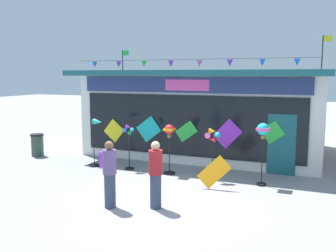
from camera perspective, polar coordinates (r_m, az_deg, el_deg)
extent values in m
plane|color=gray|center=(10.14, -0.58, -11.11)|extent=(80.00, 80.00, 0.00)
cube|color=silver|center=(16.44, 6.50, 1.93)|extent=(9.16, 5.96, 3.23)
cube|color=#195660|center=(15.95, 6.16, 7.93)|extent=(9.56, 6.81, 0.20)
cube|color=navy|center=(13.48, 2.90, 6.18)|extent=(8.43, 0.08, 0.55)
cube|color=#EA4CA3|center=(13.46, 2.86, 6.17)|extent=(1.65, 0.04, 0.39)
cube|color=black|center=(13.61, 2.88, 0.04)|extent=(8.24, 0.06, 2.20)
cube|color=#195660|center=(12.94, 16.71, -2.71)|extent=(0.90, 0.07, 2.00)
cube|color=yellow|center=(14.90, -8.12, -0.71)|extent=(0.93, 0.03, 0.93)
cube|color=#19B7BC|center=(14.17, -2.92, -0.47)|extent=(1.04, 0.03, 1.02)
cube|color=green|center=(13.59, 2.78, -0.83)|extent=(0.86, 0.03, 0.81)
cube|color=purple|center=(13.15, 8.94, -1.16)|extent=(1.05, 0.03, 1.06)
cube|color=green|center=(12.85, 15.46, -0.93)|extent=(0.81, 0.03, 0.80)
cylinder|color=black|center=(13.26, 2.56, 9.99)|extent=(8.79, 0.01, 0.01)
cone|color=blue|center=(14.95, -10.97, 9.08)|extent=(0.20, 0.20, 0.22)
cone|color=purple|center=(14.39, -7.44, 9.21)|extent=(0.20, 0.20, 0.22)
cone|color=green|center=(13.89, -3.64, 9.31)|extent=(0.20, 0.20, 0.22)
cone|color=purple|center=(13.45, 0.43, 9.37)|extent=(0.20, 0.20, 0.22)
cone|color=#EA4CA3|center=(13.08, 4.75, 9.39)|extent=(0.20, 0.20, 0.22)
cone|color=purple|center=(12.79, 9.30, 9.35)|extent=(0.20, 0.20, 0.22)
cone|color=blue|center=(12.58, 14.02, 9.25)|extent=(0.20, 0.20, 0.22)
cone|color=blue|center=(12.46, 18.87, 9.08)|extent=(0.20, 0.20, 0.22)
cylinder|color=black|center=(18.07, -6.85, 9.73)|extent=(0.04, 0.04, 0.95)
cube|color=green|center=(18.01, -6.42, 10.88)|extent=(0.32, 0.02, 0.22)
cylinder|color=black|center=(15.70, 22.22, 10.16)|extent=(0.04, 0.04, 1.31)
cube|color=yellow|center=(15.74, 22.92, 12.06)|extent=(0.32, 0.02, 0.22)
cylinder|color=black|center=(13.96, -11.02, -5.83)|extent=(0.37, 0.37, 0.06)
cylinder|color=black|center=(13.80, -11.11, -2.68)|extent=(0.03, 0.03, 1.62)
cone|color=#19B7BC|center=(13.57, -10.50, 0.61)|extent=(0.44, 0.31, 0.21)
cylinder|color=green|center=(13.68, -11.20, 0.65)|extent=(0.03, 0.16, 0.16)
cylinder|color=black|center=(13.32, -5.83, -6.39)|extent=(0.31, 0.31, 0.06)
cylinder|color=black|center=(13.17, -5.87, -3.58)|extent=(0.03, 0.03, 1.40)
cylinder|color=black|center=(13.01, -6.00, -0.60)|extent=(0.06, 0.04, 0.06)
cone|color=#19B7BC|center=(12.96, -5.60, -0.62)|extent=(0.15, 0.16, 0.15)
cone|color=purple|center=(13.00, -6.01, -0.14)|extent=(0.16, 0.15, 0.15)
cone|color=blue|center=(13.06, -6.40, -0.57)|extent=(0.15, 0.16, 0.15)
cone|color=green|center=(13.03, -5.99, -1.05)|extent=(0.16, 0.15, 0.15)
cylinder|color=black|center=(12.67, 0.21, -7.09)|extent=(0.39, 0.39, 0.06)
cylinder|color=black|center=(12.52, 0.21, -4.27)|extent=(0.03, 0.03, 1.33)
sphere|color=red|center=(12.38, 0.21, -0.52)|extent=(0.32, 0.32, 0.32)
cube|color=orange|center=(12.38, 0.21, -0.52)|extent=(0.33, 0.33, 0.07)
cube|color=brown|center=(12.41, 0.21, -1.53)|extent=(0.10, 0.10, 0.10)
cylinder|color=black|center=(12.11, 6.66, -7.86)|extent=(0.30, 0.30, 0.06)
cylinder|color=black|center=(11.94, 6.72, -4.73)|extent=(0.03, 0.03, 1.41)
cylinder|color=black|center=(11.77, 6.72, -1.41)|extent=(0.06, 0.04, 0.06)
cone|color=#19B7BC|center=(11.74, 7.33, -1.44)|extent=(0.19, 0.20, 0.19)
cone|color=orange|center=(11.75, 6.73, -0.78)|extent=(0.20, 0.19, 0.19)
cone|color=#EA4CA3|center=(11.81, 6.11, -1.37)|extent=(0.19, 0.20, 0.19)
cone|color=red|center=(11.79, 6.71, -2.03)|extent=(0.20, 0.19, 0.19)
cylinder|color=black|center=(11.75, 13.86, -8.52)|extent=(0.29, 0.29, 0.06)
cylinder|color=black|center=(11.57, 13.97, -5.06)|extent=(0.03, 0.03, 1.52)
sphere|color=#19B7BC|center=(11.40, 14.13, -0.46)|extent=(0.36, 0.36, 0.36)
cube|color=#EA4CA3|center=(11.40, 14.13, -0.46)|extent=(0.37, 0.37, 0.08)
cube|color=brown|center=(11.44, 14.09, -1.64)|extent=(0.10, 0.10, 0.10)
cylinder|color=#333D56|center=(9.46, -1.87, -9.78)|extent=(0.28, 0.28, 0.86)
cylinder|color=maroon|center=(9.27, -1.89, -5.48)|extent=(0.34, 0.34, 0.60)
sphere|color=tan|center=(9.18, -1.90, -2.99)|extent=(0.22, 0.22, 0.22)
cylinder|color=#333D56|center=(9.60, -8.72, -9.61)|extent=(0.28, 0.28, 0.86)
cylinder|color=#604C7F|center=(9.41, -8.82, -5.36)|extent=(0.34, 0.34, 0.60)
sphere|color=brown|center=(9.33, -8.87, -2.91)|extent=(0.22, 0.22, 0.22)
cube|color=purple|center=(9.58, -9.40, -4.96)|extent=(0.27, 0.31, 0.38)
cylinder|color=#2D4238|center=(16.19, -19.07, -2.85)|extent=(0.48, 0.48, 0.82)
cylinder|color=black|center=(16.11, -19.14, -1.27)|extent=(0.52, 0.52, 0.08)
cube|color=orange|center=(11.05, 6.96, -6.90)|extent=(0.99, 0.22, 0.99)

